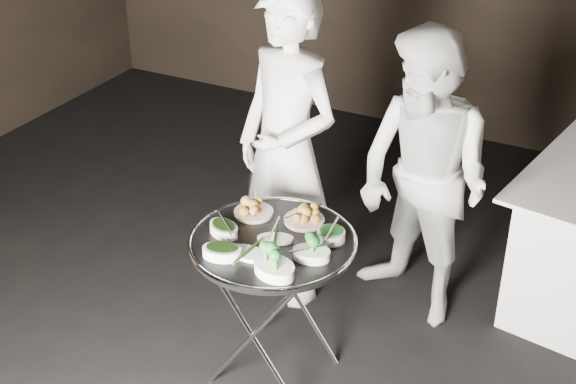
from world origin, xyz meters
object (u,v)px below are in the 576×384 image
at_px(waiter_left, 287,150).
at_px(waiter_right, 424,181).
at_px(serving_tray, 273,242).
at_px(tray_stand, 273,303).

xyz_separation_m(waiter_left, waiter_right, (0.69, 0.16, -0.08)).
relative_size(serving_tray, waiter_right, 0.48).
xyz_separation_m(tray_stand, waiter_right, (0.43, 0.81, 0.36)).
bearing_deg(waiter_right, tray_stand, -93.55).
bearing_deg(waiter_left, waiter_right, 31.20).
xyz_separation_m(tray_stand, serving_tray, (0.00, 0.00, 0.34)).
relative_size(tray_stand, waiter_right, 0.48).
xyz_separation_m(tray_stand, waiter_left, (-0.27, 0.66, 0.45)).
bearing_deg(waiter_right, serving_tray, -93.55).
distance_m(tray_stand, serving_tray, 0.34).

